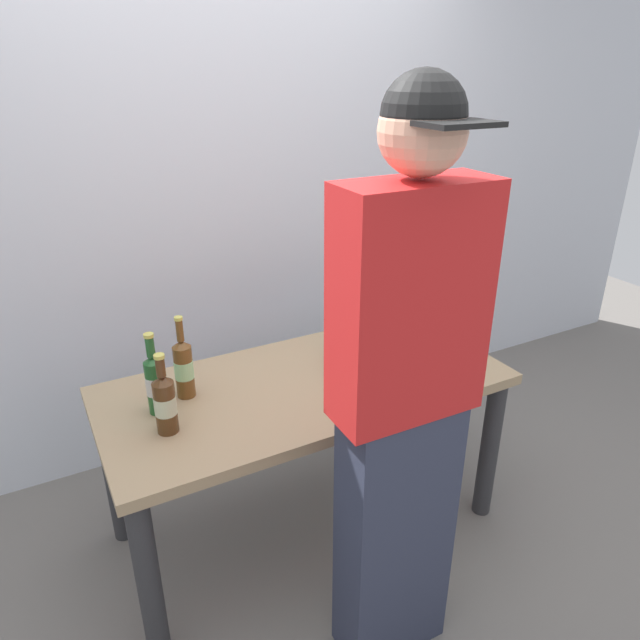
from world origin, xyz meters
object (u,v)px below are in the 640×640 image
object	(u,v)px
beer_bottle_amber	(165,402)
laptop	(374,352)
person_figure	(405,401)
beer_bottle_dark	(184,367)
beer_bottle_green	(155,382)

from	to	relation	value
beer_bottle_amber	laptop	bearing A→B (deg)	5.20
laptop	beer_bottle_amber	bearing A→B (deg)	-174.80
laptop	beer_bottle_amber	world-z (taller)	beer_bottle_amber
beer_bottle_amber	person_figure	xyz separation A→B (m)	(0.57, -0.55, 0.14)
person_figure	beer_bottle_dark	bearing A→B (deg)	120.90
beer_bottle_dark	laptop	bearing A→B (deg)	-8.46
beer_bottle_amber	beer_bottle_dark	world-z (taller)	beer_bottle_dark
beer_bottle_dark	person_figure	world-z (taller)	person_figure
beer_bottle_amber	person_figure	distance (m)	0.80
beer_bottle_amber	beer_bottle_dark	size ratio (longest dim) A/B	0.90
beer_bottle_dark	person_figure	xyz separation A→B (m)	(0.45, -0.75, 0.13)
beer_bottle_green	person_figure	xyz separation A→B (m)	(0.57, -0.68, 0.13)
laptop	person_figure	world-z (taller)	person_figure
beer_bottle_dark	beer_bottle_amber	bearing A→B (deg)	-121.73
beer_bottle_amber	beer_bottle_green	bearing A→B (deg)	90.04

